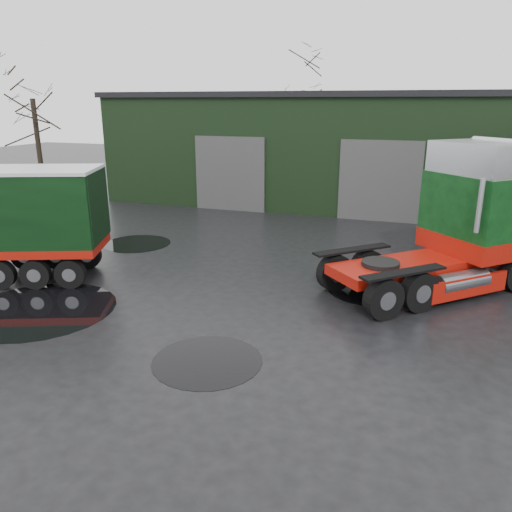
{
  "coord_description": "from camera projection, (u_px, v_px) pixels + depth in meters",
  "views": [
    {
      "loc": [
        4.32,
        -11.4,
        5.79
      ],
      "look_at": [
        -0.0,
        1.05,
        1.7
      ],
      "focal_mm": 35.0,
      "sensor_mm": 36.0,
      "label": 1
    }
  ],
  "objects": [
    {
      "name": "puddle_4",
      "position": [
        137.0,
        244.0,
        21.23
      ],
      "size": [
        2.84,
        2.84,
        0.01
      ],
      "primitive_type": "cylinder",
      "color": "black",
      "rests_on": "ground"
    },
    {
      "name": "puddle_1",
      "position": [
        370.0,
        290.0,
        15.99
      ],
      "size": [
        2.74,
        2.74,
        0.01
      ],
      "primitive_type": "cylinder",
      "color": "black",
      "rests_on": "ground"
    },
    {
      "name": "hero_tractor",
      "position": [
        431.0,
        219.0,
        15.31
      ],
      "size": [
        7.6,
        7.48,
        4.65
      ],
      "primitive_type": null,
      "rotation": [
        0.0,
        0.0,
        -0.81
      ],
      "color": "#0B3411",
      "rests_on": "ground"
    },
    {
      "name": "tree_left",
      "position": [
        36.0,
        130.0,
        28.25
      ],
      "size": [
        4.4,
        4.4,
        8.5
      ],
      "primitive_type": null,
      "color": "black",
      "rests_on": "ground"
    },
    {
      "name": "warehouse",
      "position": [
        391.0,
        147.0,
        29.83
      ],
      "size": [
        32.4,
        12.4,
        6.3
      ],
      "color": "black",
      "rests_on": "ground"
    },
    {
      "name": "tree_back_a",
      "position": [
        303.0,
        115.0,
        40.89
      ],
      "size": [
        4.4,
        4.4,
        9.5
      ],
      "primitive_type": null,
      "color": "black",
      "rests_on": "ground"
    },
    {
      "name": "ground",
      "position": [
        243.0,
        328.0,
        13.35
      ],
      "size": [
        100.0,
        100.0,
        0.0
      ],
      "primitive_type": "plane",
      "color": "black"
    },
    {
      "name": "puddle_2",
      "position": [
        39.0,
        309.0,
        14.52
      ],
      "size": [
        4.38,
        4.38,
        0.01
      ],
      "primitive_type": "cylinder",
      "color": "black",
      "rests_on": "ground"
    },
    {
      "name": "puddle_0",
      "position": [
        207.0,
        361.0,
        11.63
      ],
      "size": [
        2.59,
        2.59,
        0.01
      ],
      "primitive_type": "cylinder",
      "color": "black",
      "rests_on": "ground"
    }
  ]
}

